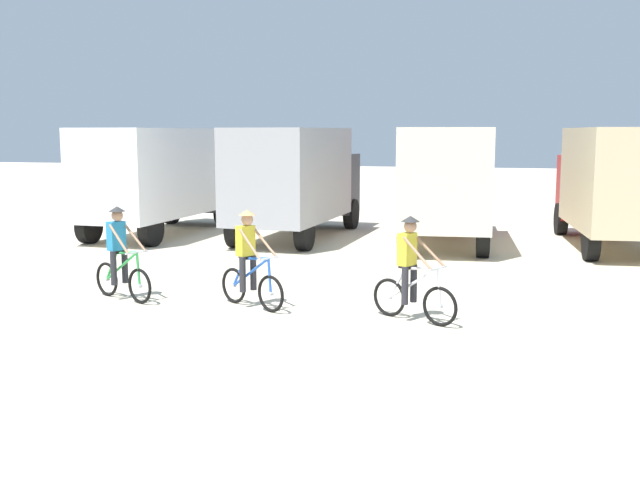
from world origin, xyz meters
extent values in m
plane|color=beige|center=(0.00, 0.00, 0.00)|extent=(120.00, 120.00, 0.00)
cube|color=white|center=(-7.59, 10.53, 2.00)|extent=(2.62, 5.30, 2.70)
cube|color=#2D2D33|center=(-7.45, 13.93, 1.50)|extent=(2.26, 1.59, 2.00)
cube|color=black|center=(-7.42, 14.63, 1.85)|extent=(2.03, 0.17, 0.80)
cylinder|color=black|center=(-8.47, 13.87, 0.50)|extent=(0.36, 1.01, 1.00)
cylinder|color=black|center=(-6.43, 13.78, 0.50)|extent=(0.36, 1.01, 1.00)
cylinder|color=black|center=(-8.68, 8.88, 0.50)|extent=(0.36, 1.01, 1.00)
cylinder|color=black|center=(-6.64, 8.80, 0.50)|extent=(0.36, 1.01, 1.00)
cube|color=#9E9EA3|center=(-3.14, 10.87, 2.00)|extent=(2.64, 5.31, 2.70)
cube|color=#2D2D33|center=(-2.97, 14.27, 1.50)|extent=(2.27, 1.60, 2.00)
cube|color=black|center=(-2.94, 14.97, 1.85)|extent=(2.03, 0.18, 0.80)
cylinder|color=black|center=(-4.00, 14.22, 0.50)|extent=(0.37, 1.01, 1.00)
cylinder|color=black|center=(-1.96, 14.12, 0.50)|extent=(0.37, 1.01, 1.00)
cylinder|color=black|center=(-4.23, 9.23, 0.50)|extent=(0.37, 1.01, 1.00)
cylinder|color=black|center=(-2.20, 9.13, 0.50)|extent=(0.37, 1.01, 1.00)
cube|color=beige|center=(1.43, 10.82, 2.00)|extent=(2.82, 5.38, 2.70)
cube|color=#B21E1E|center=(1.16, 14.21, 1.50)|extent=(2.32, 1.67, 2.00)
cube|color=black|center=(1.10, 14.91, 1.85)|extent=(2.02, 0.24, 0.80)
cylinder|color=black|center=(0.15, 14.03, 0.50)|extent=(0.40, 1.02, 1.00)
cylinder|color=black|center=(2.18, 14.19, 0.50)|extent=(0.40, 1.02, 1.00)
cylinder|color=black|center=(0.56, 9.05, 0.50)|extent=(0.40, 1.02, 1.00)
cylinder|color=black|center=(2.59, 9.22, 0.50)|extent=(0.40, 1.02, 1.00)
cube|color=#CCB78E|center=(6.12, 11.16, 2.00)|extent=(2.85, 5.39, 2.70)
cube|color=#B21E1E|center=(5.82, 14.55, 1.50)|extent=(2.32, 1.69, 2.00)
cube|color=black|center=(5.76, 15.24, 1.85)|extent=(2.02, 0.26, 0.80)
cylinder|color=black|center=(4.81, 14.35, 0.50)|extent=(0.41, 1.02, 1.00)
cylinder|color=black|center=(6.84, 14.54, 0.50)|extent=(0.41, 1.02, 1.00)
cylinder|color=black|center=(5.26, 9.38, 0.50)|extent=(0.41, 1.02, 1.00)
torus|color=black|center=(-3.49, 2.18, 0.34)|extent=(0.64, 0.34, 0.68)
cylinder|color=silver|center=(-3.49, 2.18, 0.34)|extent=(0.11, 0.11, 0.08)
torus|color=black|center=(-4.44, 2.63, 0.34)|extent=(0.64, 0.34, 0.68)
cylinder|color=silver|center=(-4.44, 2.63, 0.34)|extent=(0.11, 0.11, 0.08)
cylinder|color=green|center=(-3.99, 2.42, 0.66)|extent=(0.95, 0.48, 0.68)
cylinder|color=green|center=(-3.83, 2.34, 0.94)|extent=(0.62, 0.32, 0.13)
cylinder|color=green|center=(-4.29, 2.55, 0.62)|extent=(0.37, 0.21, 0.59)
cylinder|color=green|center=(-3.51, 2.19, 0.66)|extent=(0.11, 0.09, 0.64)
cylinder|color=silver|center=(-3.54, 2.20, 0.98)|extent=(0.25, 0.49, 0.04)
cube|color=black|center=(-4.13, 2.48, 0.93)|extent=(0.27, 0.21, 0.06)
cube|color=teal|center=(-4.11, 2.47, 1.24)|extent=(0.32, 0.37, 0.56)
sphere|color=#A87A5B|center=(-4.06, 2.45, 1.64)|extent=(0.22, 0.22, 0.22)
cone|color=#333333|center=(-4.06, 2.45, 1.77)|extent=(0.32, 0.32, 0.10)
cylinder|color=#26262B|center=(-4.00, 2.57, 0.63)|extent=(0.12, 0.12, 0.66)
cylinder|color=#26262B|center=(-4.11, 2.33, 0.63)|extent=(0.12, 0.12, 0.66)
cylinder|color=#A87A5B|center=(-3.73, 2.49, 1.23)|extent=(0.60, 0.27, 0.53)
cylinder|color=#A87A5B|center=(-3.88, 2.17, 1.23)|extent=(0.57, 0.35, 0.53)
torus|color=black|center=(-0.87, 2.15, 0.34)|extent=(0.62, 0.39, 0.68)
cylinder|color=silver|center=(-0.87, 2.15, 0.34)|extent=(0.11, 0.11, 0.08)
torus|color=black|center=(-1.78, 2.68, 0.34)|extent=(0.62, 0.39, 0.68)
cylinder|color=silver|center=(-1.78, 2.68, 0.34)|extent=(0.11, 0.11, 0.08)
cylinder|color=blue|center=(-1.35, 2.43, 0.66)|extent=(0.92, 0.55, 0.68)
cylinder|color=blue|center=(-1.20, 2.34, 0.94)|extent=(0.60, 0.37, 0.13)
cylinder|color=blue|center=(-1.63, 2.59, 0.62)|extent=(0.36, 0.24, 0.59)
cylinder|color=blue|center=(-0.89, 2.17, 0.66)|extent=(0.11, 0.09, 0.64)
cylinder|color=silver|center=(-0.91, 2.18, 0.98)|extent=(0.29, 0.47, 0.04)
cube|color=black|center=(-1.48, 2.50, 0.93)|extent=(0.27, 0.22, 0.06)
cube|color=gold|center=(-1.47, 2.49, 1.24)|extent=(0.33, 0.38, 0.56)
sphere|color=#A87A5B|center=(-1.41, 2.46, 1.64)|extent=(0.22, 0.22, 0.22)
cone|color=tan|center=(-1.41, 2.46, 1.77)|extent=(0.32, 0.32, 0.10)
cylinder|color=#26262B|center=(-1.35, 2.58, 0.63)|extent=(0.12, 0.12, 0.66)
cylinder|color=#26262B|center=(-1.48, 2.35, 0.63)|extent=(0.12, 0.12, 0.66)
cylinder|color=#A87A5B|center=(-1.08, 2.48, 1.23)|extent=(0.59, 0.32, 0.53)
cylinder|color=#A87A5B|center=(-1.26, 2.17, 1.23)|extent=(0.55, 0.39, 0.53)
torus|color=black|center=(2.18, 1.92, 0.34)|extent=(0.63, 0.36, 0.68)
cylinder|color=silver|center=(2.18, 1.92, 0.34)|extent=(0.11, 0.11, 0.08)
torus|color=black|center=(1.25, 2.40, 0.34)|extent=(0.63, 0.36, 0.68)
cylinder|color=silver|center=(1.25, 2.40, 0.34)|extent=(0.11, 0.11, 0.08)
cylinder|color=silver|center=(1.69, 2.17, 0.66)|extent=(0.94, 0.51, 0.68)
cylinder|color=silver|center=(1.84, 2.09, 0.94)|extent=(0.61, 0.35, 0.13)
cylinder|color=silver|center=(1.40, 2.32, 0.62)|extent=(0.37, 0.22, 0.59)
cylinder|color=silver|center=(2.16, 1.93, 0.66)|extent=(0.11, 0.09, 0.64)
cylinder|color=silver|center=(2.14, 1.94, 0.98)|extent=(0.27, 0.48, 0.04)
cube|color=black|center=(1.55, 2.24, 0.93)|extent=(0.27, 0.22, 0.06)
cube|color=gold|center=(1.57, 2.23, 1.24)|extent=(0.32, 0.38, 0.56)
sphere|color=#A87A5B|center=(1.62, 2.21, 1.64)|extent=(0.22, 0.22, 0.22)
cone|color=#333333|center=(1.62, 2.21, 1.77)|extent=(0.32, 0.32, 0.10)
cylinder|color=#26262B|center=(1.68, 2.32, 0.63)|extent=(0.12, 0.12, 0.66)
cylinder|color=#26262B|center=(1.57, 2.09, 0.63)|extent=(0.12, 0.12, 0.66)
cylinder|color=#A87A5B|center=(1.95, 2.24, 1.23)|extent=(0.60, 0.29, 0.53)
cylinder|color=#A87A5B|center=(1.79, 1.92, 1.23)|extent=(0.56, 0.37, 0.53)
camera|label=1|loc=(3.29, -10.38, 3.22)|focal=41.91mm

